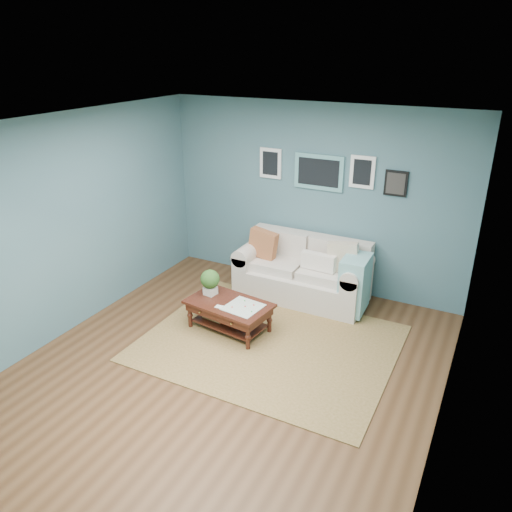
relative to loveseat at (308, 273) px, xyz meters
The scene contains 4 objects.
room_shell 2.20m from the loveseat, 94.36° to the right, with size 5.00×5.02×2.70m.
area_rug 1.40m from the loveseat, 88.68° to the right, with size 2.98×2.39×0.01m, color brown.
loveseat is the anchor object (origin of this frame).
coffee_table 1.42m from the loveseat, 115.76° to the right, with size 1.13×0.75×0.74m.
Camera 1 is at (2.44, -4.06, 3.41)m, focal length 35.00 mm.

